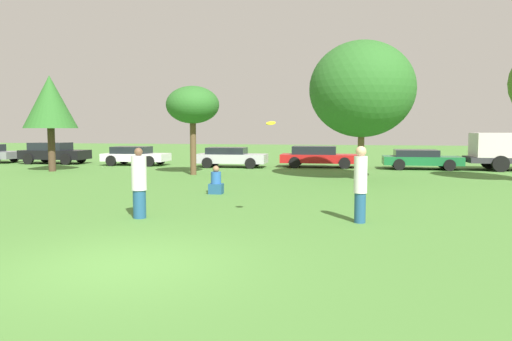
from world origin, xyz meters
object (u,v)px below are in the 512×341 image
object	(u,v)px
tree_0	(50,103)
parked_car_green	(420,159)
tree_2	(362,89)
person_catcher	(360,183)
parked_car_white	(135,155)
bystander_sitting	(216,183)
tree_1	(193,106)
frisbee	(271,123)
parked_car_red	(318,156)
parked_car_silver	(231,157)
parked_car_black	(54,153)
person_thrower	(139,183)

from	to	relation	value
tree_0	parked_car_green	world-z (taller)	tree_0
tree_2	person_catcher	bearing A→B (deg)	-91.32
parked_car_white	parked_car_green	xyz separation A→B (m)	(16.67, 0.11, -0.03)
bystander_sitting	tree_2	distance (m)	8.44
tree_2	parked_car_green	world-z (taller)	tree_2
tree_0	person_catcher	bearing A→B (deg)	-36.60
bystander_sitting	tree_1	size ratio (longest dim) A/B	0.23
bystander_sitting	parked_car_green	bearing A→B (deg)	55.13
person_catcher	bystander_sitting	world-z (taller)	person_catcher
frisbee	parked_car_red	distance (m)	17.13
parked_car_red	tree_0	bearing A→B (deg)	-159.11
tree_2	parked_car_green	xyz separation A→B (m)	(3.34, 6.20, -3.36)
person_catcher	parked_car_white	world-z (taller)	person_catcher
parked_car_red	person_catcher	bearing A→B (deg)	-83.64
person_catcher	tree_0	distance (m)	19.54
tree_2	parked_car_red	xyz separation A→B (m)	(-2.24, 6.57, -3.30)
tree_1	person_catcher	bearing A→B (deg)	-55.23
bystander_sitting	parked_car_silver	world-z (taller)	parked_car_silver
person_catcher	parked_car_black	xyz separation A→B (m)	(-18.73, 16.70, -0.24)
person_thrower	person_catcher	bearing A→B (deg)	0.00
parked_car_white	parked_car_green	distance (m)	16.67
person_catcher	parked_car_red	xyz separation A→B (m)	(-2.01, 16.83, -0.31)
parked_car_white	bystander_sitting	bearing A→B (deg)	-55.44
tree_1	parked_car_green	size ratio (longest dim) A/B	1.03
person_catcher	parked_car_green	bearing A→B (deg)	-106.34
bystander_sitting	parked_car_green	size ratio (longest dim) A/B	0.23
person_catcher	bystander_sitting	size ratio (longest dim) A/B	1.90
person_thrower	tree_1	size ratio (longest dim) A/B	0.42
bystander_sitting	tree_0	xyz separation A→B (m)	(-10.78, 7.07, 3.19)
parked_car_green	person_thrower	bearing A→B (deg)	-118.61
person_catcher	tree_1	size ratio (longest dim) A/B	0.43
parked_car_black	parked_car_red	size ratio (longest dim) A/B	0.91
tree_2	parked_car_silver	xyz separation A→B (m)	(-7.22, 5.63, -3.33)
frisbee	tree_2	xyz separation A→B (m)	(2.37, 10.47, 1.56)
person_catcher	tree_0	world-z (taller)	tree_0
tree_2	parked_car_red	world-z (taller)	tree_2
parked_car_black	bystander_sitting	bearing A→B (deg)	-41.64
parked_car_green	frisbee	bearing A→B (deg)	-109.36
person_thrower	parked_car_silver	size ratio (longest dim) A/B	0.44
tree_2	parked_car_silver	world-z (taller)	tree_2
person_catcher	tree_2	bearing A→B (deg)	-95.38
bystander_sitting	parked_car_red	distance (m)	12.67
person_thrower	bystander_sitting	distance (m)	4.94
person_catcher	tree_2	distance (m)	10.69
person_catcher	parked_car_black	bearing A→B (deg)	-45.78
parked_car_black	parked_car_silver	bearing A→B (deg)	-4.36
tree_1	parked_car_white	xyz separation A→B (m)	(-5.39, 5.27, -2.73)
person_thrower	parked_car_black	world-z (taller)	person_thrower
person_thrower	parked_car_silver	xyz separation A→B (m)	(-1.54, 16.28, -0.28)
parked_car_green	parked_car_silver	bearing A→B (deg)	-177.37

